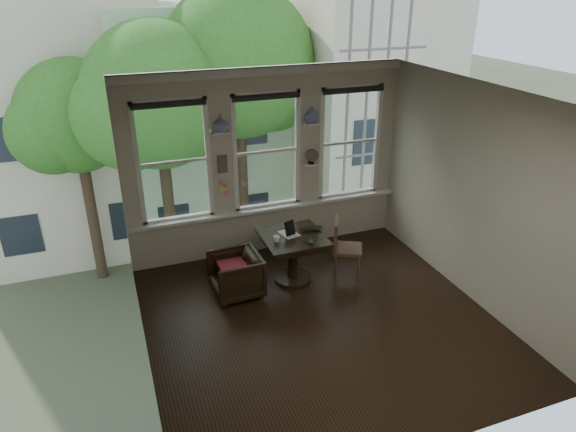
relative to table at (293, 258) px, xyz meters
name	(u,v)px	position (x,y,z in m)	size (l,w,h in m)	color
ground	(320,321)	(-0.02, -1.09, -0.38)	(4.50, 4.50, 0.00)	black
ceiling	(327,97)	(-0.02, -1.09, 2.62)	(4.50, 4.50, 0.00)	silver
wall_back	(266,163)	(-0.02, 1.16, 1.12)	(4.50, 4.50, 0.00)	beige
wall_front	(431,327)	(-0.02, -3.34, 1.12)	(4.50, 4.50, 0.00)	beige
wall_left	(133,251)	(-2.27, -1.09, 1.12)	(4.50, 4.50, 0.00)	beige
wall_right	(475,195)	(2.23, -1.09, 1.12)	(4.50, 4.50, 0.00)	beige
window_left	(173,162)	(-1.47, 1.16, 1.32)	(1.10, 0.12, 1.90)	white
window_center	(266,151)	(-0.02, 1.16, 1.32)	(1.10, 0.12, 1.90)	white
window_right	(349,142)	(1.43, 1.16, 1.32)	(1.10, 0.12, 1.90)	white
shelf_left	(221,132)	(-0.74, 1.06, 1.73)	(0.26, 0.16, 0.03)	white
shelf_right	(311,124)	(0.71, 1.06, 1.73)	(0.26, 0.16, 0.03)	white
intercom	(222,164)	(-0.74, 1.09, 1.23)	(0.14, 0.06, 0.28)	#59544F
sticky_notes	(224,185)	(-0.74, 1.10, 0.88)	(0.16, 0.01, 0.24)	pink
desk_fan	(311,159)	(0.71, 1.04, 1.16)	(0.20, 0.20, 0.24)	#59544F
vase_left	(221,123)	(-0.74, 1.06, 1.86)	(0.24, 0.24, 0.25)	silver
vase_right	(311,115)	(0.71, 1.06, 1.86)	(0.24, 0.24, 0.25)	silver
table	(293,258)	(0.00, 0.00, 0.00)	(0.90, 0.90, 0.75)	black
armchair_left	(236,275)	(-0.90, -0.07, -0.06)	(0.68, 0.70, 0.64)	black
cushion_red	(236,267)	(-0.90, -0.07, 0.08)	(0.45, 0.45, 0.06)	maroon
side_chair_right	(348,248)	(0.84, -0.14, 0.09)	(0.42, 0.42, 0.92)	#4D321B
laptop	(312,231)	(0.32, 0.04, 0.39)	(0.35, 0.22, 0.03)	black
mug	(276,239)	(-0.28, -0.08, 0.42)	(0.10, 0.10, 0.09)	white
drinking_glass	(311,241)	(0.15, -0.32, 0.42)	(0.12, 0.12, 0.09)	white
tablet	(290,228)	(-0.03, 0.06, 0.48)	(0.16, 0.02, 0.22)	black
papers	(289,234)	(-0.03, 0.09, 0.38)	(0.22, 0.30, 0.00)	silver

